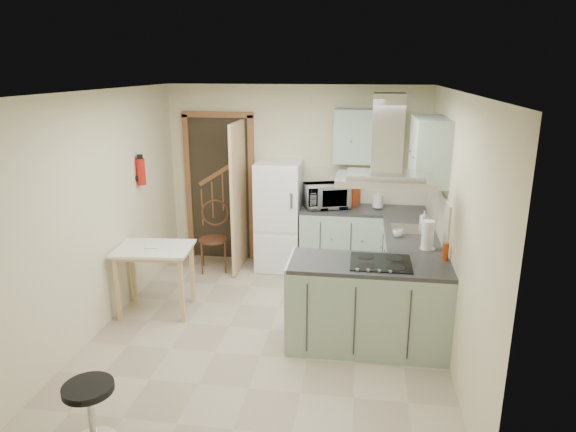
% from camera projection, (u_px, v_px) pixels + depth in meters
% --- Properties ---
extents(floor, '(4.20, 4.20, 0.00)m').
position_uv_depth(floor, '(270.00, 329.00, 5.53)').
color(floor, tan).
rests_on(floor, ground).
extents(ceiling, '(4.20, 4.20, 0.00)m').
position_uv_depth(ceiling, '(268.00, 91.00, 4.83)').
color(ceiling, silver).
rests_on(ceiling, back_wall).
extents(back_wall, '(3.60, 0.00, 3.60)m').
position_uv_depth(back_wall, '(296.00, 176.00, 7.17)').
color(back_wall, beige).
rests_on(back_wall, floor).
extents(left_wall, '(0.00, 4.20, 4.20)m').
position_uv_depth(left_wall, '(102.00, 211.00, 5.43)').
color(left_wall, beige).
rests_on(left_wall, floor).
extents(right_wall, '(0.00, 4.20, 4.20)m').
position_uv_depth(right_wall, '(453.00, 226.00, 4.93)').
color(right_wall, beige).
rests_on(right_wall, floor).
extents(doorway, '(1.10, 0.12, 2.10)m').
position_uv_depth(doorway, '(220.00, 188.00, 7.36)').
color(doorway, brown).
rests_on(doorway, floor).
extents(fridge, '(0.60, 0.60, 1.50)m').
position_uv_depth(fridge, '(279.00, 216.00, 7.06)').
color(fridge, white).
rests_on(fridge, floor).
extents(counter_back, '(1.08, 0.60, 0.90)m').
position_uv_depth(counter_back, '(341.00, 239.00, 7.02)').
color(counter_back, '#9EB2A0').
rests_on(counter_back, floor).
extents(counter_right, '(0.60, 1.95, 0.90)m').
position_uv_depth(counter_right, '(407.00, 260.00, 6.26)').
color(counter_right, '#9EB2A0').
rests_on(counter_right, floor).
extents(splashback, '(1.68, 0.02, 0.50)m').
position_uv_depth(splashback, '(365.00, 186.00, 7.06)').
color(splashback, beige).
rests_on(splashback, counter_back).
extents(wall_cabinet_back, '(0.85, 0.35, 0.70)m').
position_uv_depth(wall_cabinet_back, '(367.00, 136.00, 6.71)').
color(wall_cabinet_back, '#9EB2A0').
rests_on(wall_cabinet_back, back_wall).
extents(wall_cabinet_right, '(0.35, 0.90, 0.70)m').
position_uv_depth(wall_cabinet_right, '(429.00, 150.00, 5.59)').
color(wall_cabinet_right, '#9EB2A0').
rests_on(wall_cabinet_right, right_wall).
extents(peninsula, '(1.55, 0.65, 0.90)m').
position_uv_depth(peninsula, '(368.00, 305.00, 5.09)').
color(peninsula, '#9EB2A0').
rests_on(peninsula, floor).
extents(hob, '(0.58, 0.50, 0.01)m').
position_uv_depth(hob, '(381.00, 262.00, 4.95)').
color(hob, black).
rests_on(hob, peninsula).
extents(extractor_hood, '(0.90, 0.55, 0.10)m').
position_uv_depth(extractor_hood, '(385.00, 180.00, 4.72)').
color(extractor_hood, silver).
rests_on(extractor_hood, ceiling).
extents(sink, '(0.45, 0.40, 0.01)m').
position_uv_depth(sink, '(411.00, 229.00, 5.97)').
color(sink, silver).
rests_on(sink, counter_right).
extents(fire_extinguisher, '(0.10, 0.10, 0.32)m').
position_uv_depth(fire_extinguisher, '(141.00, 172.00, 6.21)').
color(fire_extinguisher, '#B2140F').
rests_on(fire_extinguisher, left_wall).
extents(drop_leaf_table, '(0.89, 0.70, 0.78)m').
position_uv_depth(drop_leaf_table, '(156.00, 279.00, 5.85)').
color(drop_leaf_table, tan).
rests_on(drop_leaf_table, floor).
extents(bentwood_chair, '(0.48, 0.48, 0.88)m').
position_uv_depth(bentwood_chair, '(213.00, 240.00, 7.04)').
color(bentwood_chair, '#4E261A').
rests_on(bentwood_chair, floor).
extents(stool, '(0.46, 0.46, 0.50)m').
position_uv_depth(stool, '(91.00, 414.00, 3.80)').
color(stool, black).
rests_on(stool, floor).
extents(microwave, '(0.68, 0.56, 0.32)m').
position_uv_depth(microwave, '(326.00, 196.00, 6.87)').
color(microwave, black).
rests_on(microwave, counter_back).
extents(kettle, '(0.17, 0.17, 0.21)m').
position_uv_depth(kettle, '(378.00, 201.00, 6.83)').
color(kettle, silver).
rests_on(kettle, counter_back).
extents(cereal_box, '(0.17, 0.24, 0.33)m').
position_uv_depth(cereal_box, '(354.00, 193.00, 6.97)').
color(cereal_box, '#BF3E16').
rests_on(cereal_box, counter_back).
extents(soap_bottle, '(0.10, 0.10, 0.17)m').
position_uv_depth(soap_bottle, '(424.00, 218.00, 6.15)').
color(soap_bottle, silver).
rests_on(soap_bottle, counter_right).
extents(paper_towel, '(0.14, 0.14, 0.32)m').
position_uv_depth(paper_towel, '(428.00, 235.00, 5.28)').
color(paper_towel, white).
rests_on(paper_towel, counter_right).
extents(cup, '(0.13, 0.13, 0.09)m').
position_uv_depth(cup, '(398.00, 233.00, 5.69)').
color(cup, white).
rests_on(cup, counter_right).
extents(red_bottle, '(0.07, 0.07, 0.17)m').
position_uv_depth(red_bottle, '(445.00, 252.00, 5.01)').
color(red_bottle, '#B03A0F').
rests_on(red_bottle, peninsula).
extents(book, '(0.18, 0.22, 0.09)m').
position_uv_depth(book, '(146.00, 242.00, 5.76)').
color(book, '#983239').
rests_on(book, drop_leaf_table).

